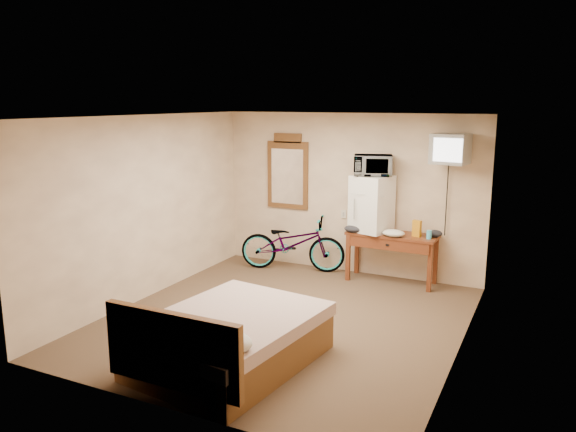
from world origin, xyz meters
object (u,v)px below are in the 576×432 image
Objects in this scene: desk at (391,242)px; wall_mirror at (288,172)px; microwave at (373,165)px; crt_television at (450,149)px; bed at (227,339)px; blue_cup at (429,235)px; bicycle at (292,243)px; mini_fridge at (372,204)px.

desk is 2.07m from wall_mirror.
microwave is 0.45× the size of wall_mirror.
desk is 1.60m from crt_television.
bed is (-0.77, -3.38, -0.33)m from desk.
blue_cup is 3.61m from bed.
microwave is 1.54m from wall_mirror.
microwave reaches higher than desk.
bed is at bearing -115.07° from microwave.
microwave is 0.33× the size of bicycle.
wall_mirror reaches higher than bed.
wall_mirror is at bearing 171.59° from desk.
crt_television is (0.77, 0.02, 1.40)m from desk.
desk is 10.83× the size of blue_cup.
bed is at bearing -97.27° from mini_fridge.
bicycle is at bearing 166.02° from microwave.
desk is 2.43× the size of microwave.
microwave reaches higher than mini_fridge.
crt_television reaches higher than desk.
desk is 1.61m from bicycle.
mini_fridge reaches higher than bed.
microwave is 3.74m from bed.
wall_mirror is at bearing 172.11° from blue_cup.
wall_mirror is 1.16m from bicycle.
wall_mirror is 4.00m from bed.
wall_mirror reaches higher than bicycle.
desk is 0.59m from blue_cup.
blue_cup is at bearing -159.22° from crt_television.
crt_television reaches higher than bicycle.
desk is at bearing 173.85° from blue_cup.
wall_mirror is at bearing 153.21° from microwave.
bicycle is at bearing -176.18° from mini_fridge.
microwave is at bearing 56.26° from mini_fridge.
bicycle is (-1.27, -0.08, -1.31)m from microwave.
microwave is 1.82m from bicycle.
crt_television is (1.10, -0.01, 0.86)m from mini_fridge.
blue_cup is 0.06× the size of bed.
bicycle is at bearing -178.16° from desk.
crt_television reaches higher than microwave.
crt_television reaches higher than wall_mirror.
crt_television is 0.50× the size of wall_mirror.
blue_cup is 2.19m from bicycle.
wall_mirror is (-1.84, 0.27, 0.91)m from desk.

